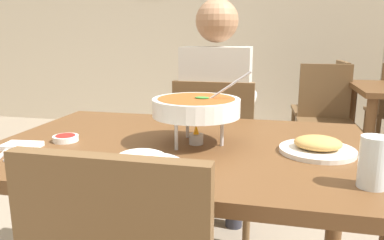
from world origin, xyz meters
The scene contains 14 objects.
cafe_rear_partition centered at (0.00, 3.30, 1.50)m, with size 10.00×0.10×3.00m, color beige.
dining_table_main centered at (0.00, 0.00, 0.65)m, with size 1.30×0.89×0.76m.
chair_diner_main centered at (0.00, 0.73, 0.51)m, with size 0.44×0.44×0.90m.
diner_main centered at (0.00, 0.76, 0.75)m, with size 0.40×0.45×1.31m.
curry_bowl centered at (0.05, 0.00, 0.89)m, with size 0.33×0.30×0.26m.
rice_plate centered at (-0.05, -0.28, 0.78)m, with size 0.24×0.24×0.06m.
appetizer_plate centered at (0.45, -0.01, 0.78)m, with size 0.24×0.24×0.06m.
sauce_dish centered at (-0.41, -0.07, 0.77)m, with size 0.09×0.09×0.02m.
napkin_folded centered at (-0.51, -0.18, 0.76)m, with size 0.12×0.08×0.02m, color white.
fork_utensil centered at (-0.53, -0.23, 0.76)m, with size 0.01×0.17×0.01m, color silver.
spoon_utensil centered at (-0.48, -0.23, 0.76)m, with size 0.01×0.17×0.01m, color silver.
drink_glass centered at (0.55, -0.27, 0.81)m, with size 0.07×0.07×0.13m.
chair_bg_right centered at (0.79, 2.41, 0.51)m, with size 0.47×0.47×0.90m.
chair_bg_window centered at (0.71, 1.94, 0.51)m, with size 0.46×0.46×0.90m.
Camera 1 is at (0.31, -1.21, 1.12)m, focal length 34.71 mm.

